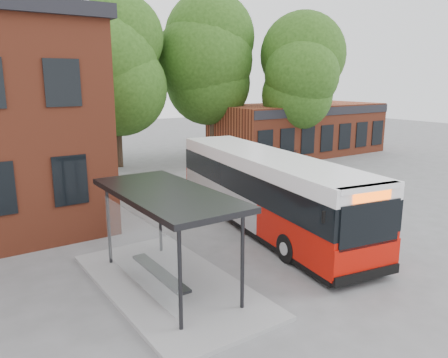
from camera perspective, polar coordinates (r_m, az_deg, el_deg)
ground at (r=16.32m, az=5.52°, el=-8.43°), size 100.00×100.00×0.00m
shop_row at (r=35.88m, az=9.76°, el=6.43°), size 14.00×6.20×4.00m
bus_shelter at (r=12.68m, az=-7.32°, el=-7.82°), size 3.60×7.00×2.90m
bike_rail at (r=29.40m, az=6.98°, el=1.55°), size 5.20×0.10×0.38m
tree_0 at (r=27.88m, az=-26.97°, el=10.66°), size 7.92×7.92×11.00m
tree_1 at (r=30.60m, az=-13.90°, el=11.17°), size 7.92×7.92×10.40m
tree_2 at (r=32.87m, az=-1.55°, el=12.15°), size 7.92×7.92×11.00m
tree_3 at (r=32.86m, az=9.83°, el=10.47°), size 7.04×7.04×9.28m
city_bus at (r=17.69m, az=5.38°, el=-1.57°), size 4.47×12.17×3.03m
bicycle_0 at (r=26.87m, az=3.17°, el=1.11°), size 1.69×0.62×0.88m
bicycle_1 at (r=28.21m, az=4.38°, el=1.74°), size 1.65×0.63×0.97m
bicycle_2 at (r=29.52m, az=5.47°, el=2.24°), size 1.97×1.00×0.99m
bicycle_3 at (r=28.49m, az=6.27°, el=1.80°), size 1.66×0.93×0.96m
bicycle_4 at (r=28.71m, az=7.59°, el=1.83°), size 1.87×0.89×0.94m
bicycle_5 at (r=29.60m, az=8.24°, el=2.29°), size 1.84×0.62×1.09m
bicycle_6 at (r=30.16m, az=8.43°, el=2.32°), size 1.82×0.80×0.92m
bicycle_7 at (r=31.29m, az=8.78°, el=2.80°), size 1.77×0.64×1.04m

